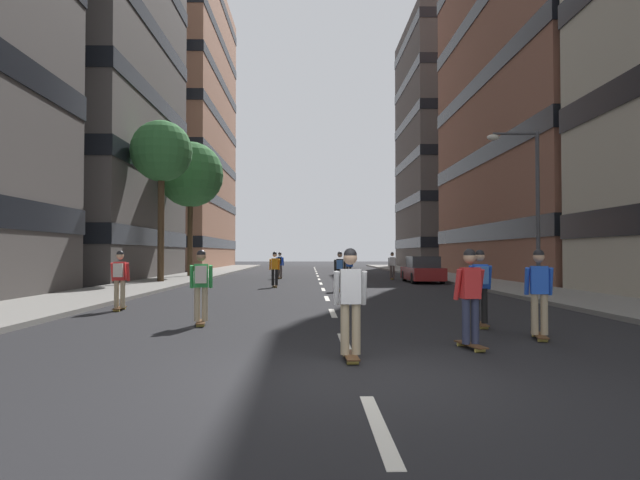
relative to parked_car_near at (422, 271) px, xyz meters
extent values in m
plane|color=black|center=(-5.92, 2.45, -0.70)|extent=(157.86, 157.86, 0.00)
cube|color=gray|center=(-14.86, 5.74, -0.63)|extent=(3.64, 72.35, 0.14)
cube|color=gray|center=(3.02, 5.74, -0.63)|extent=(3.64, 72.35, 0.14)
cube|color=silver|center=(-5.92, -25.86, -0.70)|extent=(0.16, 2.20, 0.01)
cube|color=silver|center=(-5.92, -20.86, -0.70)|extent=(0.16, 2.20, 0.01)
cube|color=silver|center=(-5.92, -15.86, -0.70)|extent=(0.16, 2.20, 0.01)
cube|color=silver|center=(-5.92, -10.86, -0.70)|extent=(0.16, 2.20, 0.01)
cube|color=silver|center=(-5.92, -5.86, -0.70)|extent=(0.16, 2.20, 0.01)
cube|color=silver|center=(-5.92, -0.86, -0.70)|extent=(0.16, 2.20, 0.01)
cube|color=silver|center=(-5.92, 4.14, -0.70)|extent=(0.16, 2.20, 0.01)
cube|color=silver|center=(-5.92, 9.14, -0.70)|extent=(0.16, 2.20, 0.01)
cube|color=silver|center=(-5.92, 14.14, -0.70)|extent=(0.16, 2.20, 0.01)
cube|color=silver|center=(-5.92, 19.14, -0.70)|extent=(0.16, 2.20, 0.01)
cube|color=silver|center=(-5.92, 24.14, -0.70)|extent=(0.16, 2.20, 0.01)
cube|color=silver|center=(-5.92, 29.14, -0.70)|extent=(0.16, 2.20, 0.01)
cube|color=silver|center=(-5.92, 34.14, -0.70)|extent=(0.16, 2.20, 0.01)
cube|color=#4C4744|center=(-22.72, 4.78, 17.46)|extent=(12.09, 16.57, 36.33)
cube|color=black|center=(-22.72, 4.78, 2.02)|extent=(12.21, 16.69, 1.10)
cube|color=black|center=(-22.72, 4.78, 6.57)|extent=(12.21, 16.69, 1.10)
cube|color=black|center=(-22.72, 4.78, 11.11)|extent=(12.21, 16.69, 1.10)
cube|color=black|center=(-22.72, 4.78, 15.65)|extent=(12.21, 16.69, 1.10)
cube|color=#9E6B51|center=(-22.72, 31.53, 15.70)|extent=(12.09, 23.02, 32.80)
cube|color=black|center=(-22.72, 31.53, 2.11)|extent=(12.21, 23.14, 1.10)
cube|color=black|center=(-22.72, 31.53, 6.80)|extent=(12.21, 23.14, 1.10)
cube|color=black|center=(-22.72, 31.53, 11.48)|extent=(12.21, 23.14, 1.10)
cube|color=black|center=(-22.72, 31.53, 16.17)|extent=(12.21, 23.14, 1.10)
cube|color=black|center=(-22.72, 31.53, 20.86)|extent=(12.21, 23.14, 1.10)
cube|color=black|center=(-22.72, 31.53, 25.54)|extent=(12.21, 23.14, 1.10)
cube|color=black|center=(-22.72, 31.53, 30.23)|extent=(12.21, 23.14, 1.10)
cube|color=brown|center=(10.88, 4.78, 17.08)|extent=(12.09, 22.34, 35.56)
cube|color=black|center=(10.88, 4.78, 2.35)|extent=(12.21, 22.46, 1.10)
cube|color=black|center=(10.88, 4.78, 7.43)|extent=(12.21, 22.46, 1.10)
cube|color=black|center=(10.88, 4.78, 12.51)|extent=(12.21, 22.46, 1.10)
cube|color=black|center=(10.88, 4.78, 17.59)|extent=(12.21, 22.46, 1.10)
cube|color=#4C4744|center=(10.88, 31.53, 13.53)|extent=(12.09, 16.00, 28.47)
cube|color=black|center=(10.88, 31.53, 2.15)|extent=(12.21, 16.12, 1.10)
cube|color=black|center=(10.88, 31.53, 6.89)|extent=(12.21, 16.12, 1.10)
cube|color=black|center=(10.88, 31.53, 11.64)|extent=(12.21, 16.12, 1.10)
cube|color=black|center=(10.88, 31.53, 16.38)|extent=(12.21, 16.12, 1.10)
cube|color=black|center=(10.88, 31.53, 21.13)|extent=(12.21, 16.12, 1.10)
cube|color=black|center=(10.88, 31.53, 25.87)|extent=(12.21, 16.12, 1.10)
cube|color=maroon|center=(0.00, 0.04, -0.17)|extent=(1.80, 4.40, 0.70)
cube|color=#2D3338|center=(0.00, -0.11, 0.50)|extent=(1.60, 2.10, 0.64)
cylinder|color=black|center=(-0.80, 1.49, -0.38)|extent=(0.22, 0.64, 0.64)
cylinder|color=black|center=(0.80, 1.49, -0.38)|extent=(0.22, 0.64, 0.64)
cylinder|color=black|center=(-0.80, -1.41, -0.38)|extent=(0.22, 0.64, 0.64)
cylinder|color=black|center=(0.80, -1.41, -0.38)|extent=(0.22, 0.64, 0.64)
cylinder|color=#4C3823|center=(-14.86, -0.89, 2.49)|extent=(0.36, 0.36, 6.10)
sphere|color=#387A3D|center=(-14.86, -0.89, 6.73)|extent=(3.41, 3.41, 3.41)
cylinder|color=#4C3823|center=(-14.86, 6.54, 2.18)|extent=(0.36, 0.36, 5.47)
sphere|color=#387A3D|center=(-14.86, 6.54, 6.50)|extent=(4.55, 4.55, 4.55)
cylinder|color=#3F3F44|center=(2.65, -9.62, 2.69)|extent=(0.16, 0.16, 6.50)
cylinder|color=#3F3F44|center=(1.75, -9.62, 5.84)|extent=(1.80, 0.10, 0.10)
ellipsoid|color=silver|center=(0.85, -9.62, 5.69)|extent=(0.50, 0.30, 0.24)
cube|color=brown|center=(-9.15, -18.34, -0.62)|extent=(0.34, 0.92, 0.02)
cylinder|color=#D8BF4C|center=(-9.20, -18.03, -0.66)|extent=(0.19, 0.10, 0.07)
cylinder|color=#D8BF4C|center=(-9.10, -18.66, -0.66)|extent=(0.19, 0.10, 0.07)
cylinder|color=tan|center=(-9.24, -18.36, -0.21)|extent=(0.16, 0.16, 0.80)
cylinder|color=tan|center=(-9.06, -18.33, -0.21)|extent=(0.16, 0.16, 0.80)
cube|color=green|center=(-9.15, -18.34, 0.47)|extent=(0.35, 0.25, 0.55)
cylinder|color=green|center=(-9.37, -18.33, 0.44)|extent=(0.13, 0.24, 0.55)
cylinder|color=green|center=(-8.94, -18.26, 0.44)|extent=(0.13, 0.24, 0.55)
sphere|color=#997051|center=(-9.15, -18.32, 0.92)|extent=(0.22, 0.22, 0.22)
sphere|color=black|center=(-9.15, -18.32, 0.97)|extent=(0.21, 0.21, 0.21)
cube|color=beige|center=(-9.12, -18.52, 0.50)|extent=(0.28, 0.20, 0.40)
cube|color=brown|center=(-1.17, 3.77, -0.62)|extent=(0.37, 0.92, 0.02)
cylinder|color=#D8BF4C|center=(-1.11, 4.09, -0.66)|extent=(0.19, 0.10, 0.07)
cylinder|color=#D8BF4C|center=(-1.24, 3.46, -0.66)|extent=(0.19, 0.10, 0.07)
cylinder|color=#594C47|center=(-1.26, 3.79, -0.21)|extent=(0.16, 0.16, 0.80)
cylinder|color=#594C47|center=(-1.09, 3.75, -0.21)|extent=(0.16, 0.16, 0.80)
cube|color=white|center=(-1.17, 3.77, 0.47)|extent=(0.35, 0.26, 0.55)
cylinder|color=white|center=(-1.38, 3.86, 0.44)|extent=(0.13, 0.24, 0.55)
cylinder|color=white|center=(-0.95, 3.78, 0.44)|extent=(0.13, 0.24, 0.55)
sphere|color=#997051|center=(-1.17, 3.79, 0.92)|extent=(0.22, 0.22, 0.22)
sphere|color=black|center=(-1.17, 3.79, 0.97)|extent=(0.21, 0.21, 0.21)
cube|color=brown|center=(-8.53, 4.82, -0.62)|extent=(0.32, 0.92, 0.02)
cylinder|color=#D8BF4C|center=(-8.49, 5.14, -0.66)|extent=(0.19, 0.09, 0.07)
cylinder|color=#D8BF4C|center=(-8.57, 4.50, -0.66)|extent=(0.19, 0.09, 0.07)
cylinder|color=#594C47|center=(-8.62, 4.83, -0.21)|extent=(0.16, 0.16, 0.80)
cylinder|color=#594C47|center=(-8.44, 4.81, -0.21)|extent=(0.16, 0.16, 0.80)
cube|color=blue|center=(-8.53, 4.82, 0.47)|extent=(0.34, 0.24, 0.55)
cylinder|color=blue|center=(-8.74, 4.90, 0.44)|extent=(0.12, 0.24, 0.55)
cylinder|color=blue|center=(-8.31, 4.84, 0.44)|extent=(0.12, 0.24, 0.55)
sphere|color=tan|center=(-8.53, 4.84, 0.92)|extent=(0.22, 0.22, 0.22)
sphere|color=black|center=(-8.53, 4.84, 0.97)|extent=(0.21, 0.21, 0.21)
cube|color=black|center=(-8.55, 4.64, 0.50)|extent=(0.28, 0.19, 0.40)
cube|color=brown|center=(-3.74, -21.65, -0.62)|extent=(0.38, 0.92, 0.02)
cylinder|color=#D8BF4C|center=(-3.80, -21.33, -0.66)|extent=(0.19, 0.10, 0.07)
cylinder|color=#D8BF4C|center=(-3.67, -21.96, -0.66)|extent=(0.19, 0.10, 0.07)
cylinder|color=#2D334C|center=(-3.82, -21.67, -0.21)|extent=(0.17, 0.17, 0.80)
cylinder|color=#2D334C|center=(-3.65, -21.63, -0.21)|extent=(0.17, 0.17, 0.80)
cube|color=red|center=(-3.74, -21.65, 0.47)|extent=(0.35, 0.26, 0.55)
cylinder|color=red|center=(-3.96, -21.64, 0.44)|extent=(0.13, 0.24, 0.55)
cylinder|color=red|center=(-3.53, -21.55, 0.44)|extent=(0.13, 0.24, 0.55)
sphere|color=tan|center=(-3.74, -21.63, 0.92)|extent=(0.22, 0.22, 0.22)
sphere|color=black|center=(-3.74, -21.63, 0.97)|extent=(0.21, 0.21, 0.21)
cube|color=brown|center=(-5.94, -22.60, -0.62)|extent=(0.23, 0.91, 0.02)
cylinder|color=#D8BF4C|center=(-5.95, -22.28, -0.66)|extent=(0.18, 0.08, 0.07)
cylinder|color=#D8BF4C|center=(-5.93, -22.92, -0.66)|extent=(0.18, 0.08, 0.07)
cylinder|color=tan|center=(-6.03, -22.60, -0.21)|extent=(0.14, 0.14, 0.80)
cylinder|color=tan|center=(-5.85, -22.60, -0.21)|extent=(0.14, 0.14, 0.80)
cube|color=white|center=(-5.94, -22.60, 0.47)|extent=(0.33, 0.21, 0.55)
cylinder|color=white|center=(-6.16, -22.56, 0.44)|extent=(0.10, 0.23, 0.55)
cylinder|color=white|center=(-5.72, -22.54, 0.44)|extent=(0.10, 0.23, 0.55)
sphere|color=tan|center=(-5.94, -22.58, 0.92)|extent=(0.22, 0.22, 0.22)
sphere|color=black|center=(-5.94, -22.58, 0.97)|extent=(0.21, 0.21, 0.21)
cube|color=brown|center=(-12.21, -15.03, -0.62)|extent=(0.27, 0.91, 0.02)
cylinder|color=#D8BF4C|center=(-12.23, -14.71, -0.66)|extent=(0.18, 0.08, 0.07)
cylinder|color=#D8BF4C|center=(-12.19, -15.35, -0.66)|extent=(0.18, 0.08, 0.07)
cylinder|color=tan|center=(-12.30, -15.03, -0.21)|extent=(0.15, 0.15, 0.80)
cylinder|color=tan|center=(-12.12, -15.02, -0.21)|extent=(0.15, 0.15, 0.80)
cube|color=red|center=(-12.21, -15.03, 0.47)|extent=(0.33, 0.22, 0.55)
cylinder|color=red|center=(-12.43, -14.99, 0.44)|extent=(0.11, 0.24, 0.55)
cylinder|color=red|center=(-11.99, -14.96, 0.44)|extent=(0.11, 0.24, 0.55)
sphere|color=tan|center=(-12.21, -15.01, 0.92)|extent=(0.22, 0.22, 0.22)
sphere|color=black|center=(-12.21, -15.01, 0.97)|extent=(0.21, 0.21, 0.21)
cube|color=beige|center=(-12.20, -15.21, 0.50)|extent=(0.27, 0.18, 0.40)
cube|color=brown|center=(-2.05, -20.60, -0.62)|extent=(0.40, 0.92, 0.02)
cylinder|color=#D8BF4C|center=(-1.98, -20.29, -0.66)|extent=(0.19, 0.11, 0.07)
cylinder|color=#D8BF4C|center=(-2.13, -20.92, -0.66)|extent=(0.19, 0.11, 0.07)
cylinder|color=tan|center=(-2.14, -20.58, -0.21)|extent=(0.17, 0.17, 0.80)
cylinder|color=tan|center=(-1.97, -20.63, -0.21)|extent=(0.17, 0.17, 0.80)
cube|color=blue|center=(-2.05, -20.60, 0.47)|extent=(0.36, 0.27, 0.55)
cylinder|color=blue|center=(-2.26, -20.50, 0.44)|extent=(0.14, 0.24, 0.55)
cylinder|color=blue|center=(-1.83, -20.61, 0.44)|extent=(0.14, 0.24, 0.55)
sphere|color=tan|center=(-2.05, -20.58, 0.92)|extent=(0.22, 0.22, 0.22)
sphere|color=black|center=(-2.05, -20.58, 0.97)|extent=(0.21, 0.21, 0.21)
cube|color=brown|center=(-2.66, -18.85, -0.62)|extent=(0.27, 0.91, 0.02)
cylinder|color=#D8BF4C|center=(-2.64, -18.53, -0.66)|extent=(0.18, 0.08, 0.07)
cylinder|color=#D8BF4C|center=(-2.69, -19.17, -0.66)|extent=(0.18, 0.08, 0.07)
cylinder|color=black|center=(-2.75, -18.84, -0.21)|extent=(0.15, 0.15, 0.80)
cylinder|color=black|center=(-2.57, -18.86, -0.21)|extent=(0.15, 0.15, 0.80)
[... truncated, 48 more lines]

